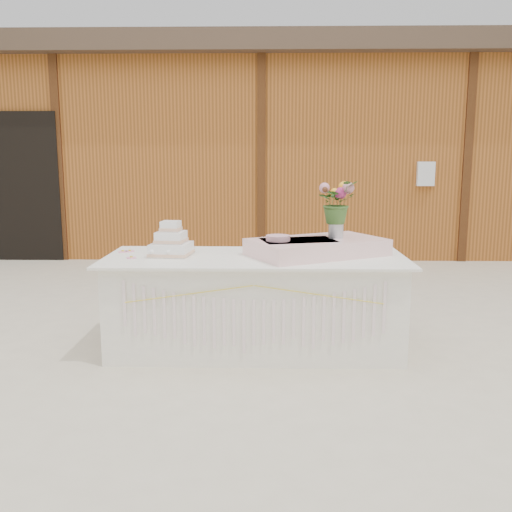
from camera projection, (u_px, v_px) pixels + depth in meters
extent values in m
plane|color=beige|center=(255.00, 348.00, 4.69)|extent=(80.00, 80.00, 0.00)
cube|color=#A25822|center=(263.00, 159.00, 10.33)|extent=(12.00, 4.00, 3.00)
cube|color=#423225|center=(263.00, 64.00, 10.04)|extent=(12.60, 4.60, 0.30)
cube|color=white|center=(255.00, 304.00, 4.62)|extent=(2.28, 0.88, 0.75)
cube|color=white|center=(255.00, 258.00, 4.55)|extent=(2.40, 1.00, 0.02)
cube|color=white|center=(171.00, 249.00, 4.58)|extent=(0.33, 0.33, 0.10)
cube|color=beige|center=(171.00, 253.00, 4.59)|extent=(0.35, 0.35, 0.02)
cube|color=white|center=(171.00, 237.00, 4.57)|extent=(0.24, 0.24, 0.09)
cube|color=beige|center=(171.00, 240.00, 4.57)|extent=(0.25, 0.25, 0.02)
cube|color=white|center=(171.00, 226.00, 4.55)|extent=(0.16, 0.16, 0.08)
cube|color=beige|center=(171.00, 229.00, 4.55)|extent=(0.17, 0.17, 0.02)
cylinder|color=silver|center=(278.00, 257.00, 4.51)|extent=(0.21, 0.21, 0.01)
cylinder|color=silver|center=(278.00, 253.00, 4.50)|extent=(0.06, 0.06, 0.04)
cylinder|color=silver|center=(278.00, 250.00, 4.50)|extent=(0.24, 0.24, 0.01)
cylinder|color=#C38D97|center=(278.00, 242.00, 4.49)|extent=(0.19, 0.19, 0.11)
cube|color=#FACDC9|center=(317.00, 247.00, 4.60)|extent=(1.21, 1.03, 0.13)
cylinder|color=silver|center=(336.00, 228.00, 4.62)|extent=(0.12, 0.12, 0.17)
imported|color=#396026|center=(337.00, 196.00, 4.58)|extent=(0.41, 0.41, 0.35)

